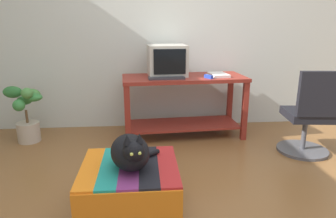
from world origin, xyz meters
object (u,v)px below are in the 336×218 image
at_px(book, 219,75).
at_px(office_chair, 309,118).
at_px(desk, 184,96).
at_px(potted_plant, 27,114).
at_px(stapler, 209,77).
at_px(cat, 131,152).
at_px(tv_monitor, 167,61).
at_px(ottoman_with_blanket, 130,189).
at_px(keyboard, 166,78).

bearing_deg(book, office_chair, -44.11).
xyz_separation_m(desk, potted_plant, (-1.80, -0.04, -0.17)).
bearing_deg(book, stapler, -142.56).
xyz_separation_m(office_chair, stapler, (-0.94, 0.49, 0.36)).
bearing_deg(office_chair, potted_plant, -5.38).
bearing_deg(cat, tv_monitor, 64.33).
relative_size(tv_monitor, stapler, 4.21).
xyz_separation_m(potted_plant, stapler, (2.06, -0.11, 0.42)).
height_order(tv_monitor, stapler, tv_monitor).
bearing_deg(tv_monitor, ottoman_with_blanket, -107.82).
bearing_deg(book, tv_monitor, 165.86).
bearing_deg(book, keyboard, -173.74).
xyz_separation_m(desk, office_chair, (1.20, -0.65, -0.11)).
bearing_deg(potted_plant, office_chair, -11.40).
relative_size(book, stapler, 2.60).
xyz_separation_m(desk, book, (0.41, -0.02, 0.25)).
relative_size(keyboard, cat, 0.91).
bearing_deg(book, desk, 172.27).
xyz_separation_m(tv_monitor, ottoman_with_blanket, (-0.39, -1.59, -0.72)).
relative_size(desk, ottoman_with_blanket, 2.16).
bearing_deg(potted_plant, desk, 1.40).
distance_m(tv_monitor, potted_plant, 1.71).
height_order(desk, office_chair, office_chair).
xyz_separation_m(desk, keyboard, (-0.21, -0.15, 0.24)).
relative_size(potted_plant, stapler, 5.91).
height_order(tv_monitor, book, tv_monitor).
relative_size(book, ottoman_with_blanket, 0.43).
relative_size(ottoman_with_blanket, cat, 1.54).
distance_m(ottoman_with_blanket, potted_plant, 1.91).
distance_m(keyboard, office_chair, 1.54).
distance_m(cat, office_chair, 1.99).
xyz_separation_m(book, ottoman_with_blanket, (-0.99, -1.50, -0.56)).
bearing_deg(cat, desk, 57.31).
height_order(desk, cat, desk).
xyz_separation_m(book, potted_plant, (-2.20, -0.03, -0.42)).
bearing_deg(stapler, keyboard, 147.36).
distance_m(desk, office_chair, 1.37).
bearing_deg(stapler, ottoman_with_blanket, -153.34).
height_order(potted_plant, office_chair, office_chair).
height_order(ottoman_with_blanket, stapler, stapler).
xyz_separation_m(tv_monitor, cat, (-0.38, -1.63, -0.41)).
height_order(desk, keyboard, keyboard).
distance_m(keyboard, stapler, 0.47).
height_order(ottoman_with_blanket, cat, cat).
bearing_deg(stapler, office_chair, -59.34).
bearing_deg(stapler, potted_plant, 145.34).
bearing_deg(keyboard, tv_monitor, 80.40).
bearing_deg(stapler, cat, -152.08).
height_order(keyboard, book, book).
bearing_deg(office_chair, desk, -22.39).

